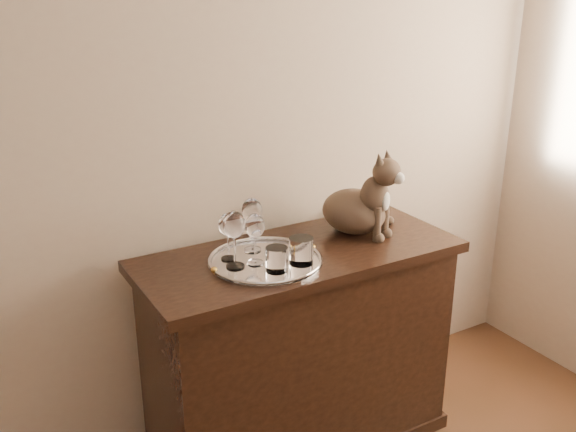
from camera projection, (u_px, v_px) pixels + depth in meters
name	position (u px, v px, depth m)	size (l,w,h in m)	color
wall_back	(99.00, 117.00, 2.13)	(4.00, 0.10, 2.70)	#C5AB94
sideboard	(299.00, 352.00, 2.49)	(1.20, 0.50, 0.85)	black
tray	(265.00, 262.00, 2.24)	(0.40, 0.40, 0.01)	silver
wine_glass_a	(228.00, 236.00, 2.22)	(0.06, 0.06, 0.17)	white
wine_glass_b	(252.00, 224.00, 2.29)	(0.08, 0.08, 0.20)	white
wine_glass_c	(234.00, 239.00, 2.16)	(0.08, 0.08, 0.20)	white
wine_glass_d	(255.00, 239.00, 2.19)	(0.07, 0.07, 0.18)	silver
tumbler_a	(301.00, 251.00, 2.20)	(0.08, 0.08, 0.09)	white
tumbler_b	(277.00, 259.00, 2.15)	(0.08, 0.08, 0.08)	white
cat	(355.00, 190.00, 2.46)	(0.34, 0.32, 0.34)	#4B3E2D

